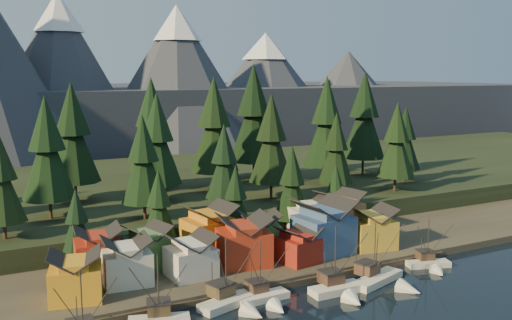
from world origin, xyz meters
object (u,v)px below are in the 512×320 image
boat_2 (234,294)px  house_front_0 (75,274)px  boat_6 (431,258)px  house_back_1 (147,246)px  boat_3 (265,291)px  boat_5 (384,273)px  boat_1 (159,313)px  house_front_1 (127,260)px  boat_4 (340,280)px  house_back_0 (98,249)px

boat_2 → house_front_0: boat_2 is taller
boat_6 → house_front_0: bearing=-172.3°
boat_6 → house_back_1: (-49.67, 21.15, 3.75)m
boat_3 → house_back_1: size_ratio=1.26×
boat_2 → boat_5: 28.23m
boat_1 → house_front_1: 16.58m
boat_3 → house_front_1: 24.45m
boat_3 → house_back_1: (-13.36, 21.10, 3.67)m
boat_3 → boat_4: boat_4 is taller
boat_5 → boat_6: size_ratio=1.26×
house_back_0 → house_front_1: bearing=-59.1°
boat_1 → house_back_0: boat_1 is taller
house_front_0 → house_back_0: 11.75m
boat_5 → house_front_1: boat_5 is taller
boat_2 → house_front_0: 25.41m
boat_6 → house_front_0: 65.43m
boat_5 → house_back_0: boat_5 is taller
boat_1 → house_back_1: 23.02m
boat_1 → house_front_1: boat_1 is taller
boat_3 → boat_6: 36.31m
boat_3 → house_front_1: size_ratio=1.30×
boat_1 → house_back_1: (5.06, 22.20, 3.36)m
house_back_1 → house_back_0: bearing=159.4°
boat_3 → boat_5: size_ratio=0.84×
boat_1 → house_back_0: (-3.70, 23.30, 3.67)m
boat_6 → house_back_0: 62.66m
boat_2 → boat_4: boat_4 is taller
boat_2 → boat_5: (28.05, -3.21, -0.15)m
boat_5 → house_front_0: (-50.47, 14.70, 3.43)m
house_front_0 → boat_1: bearing=-40.9°
house_back_1 → boat_3: bearing=-71.1°
house_front_0 → boat_4: bearing=-7.0°
boat_1 → house_front_0: (-9.48, 13.07, 3.28)m
boat_1 → boat_6: bearing=17.7°
boat_1 → house_back_1: boat_1 is taller
boat_1 → boat_5: boat_5 is taller
boat_4 → house_front_1: boat_4 is taller
house_front_0 → house_front_1: 9.59m
boat_4 → boat_6: 23.68m
boat_1 → boat_5: 41.03m
house_front_0 → house_back_1: (14.54, 9.13, 0.08)m
boat_4 → boat_6: size_ratio=1.23×
boat_3 → boat_5: (22.57, -2.73, 0.16)m
boat_3 → house_back_0: 31.59m
boat_1 → boat_5: (40.99, -1.62, -0.15)m
house_front_1 → house_back_1: house_front_1 is taller
boat_6 → house_back_1: size_ratio=1.18×
boat_2 → house_front_1: size_ratio=1.50×
boat_2 → boat_3: size_ratio=1.15×
boat_4 → house_back_1: boat_4 is taller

